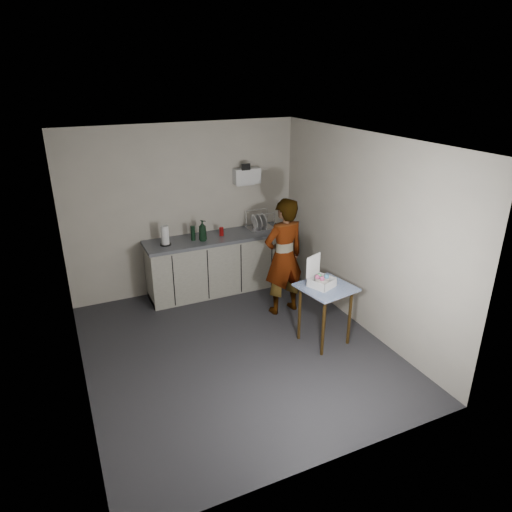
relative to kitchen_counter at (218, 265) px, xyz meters
name	(u,v)px	position (x,y,z in m)	size (l,w,h in m)	color
ground	(236,349)	(-0.40, -1.70, -0.43)	(4.00, 4.00, 0.00)	#2C2C31
wall_back	(185,210)	(-0.40, 0.29, 0.87)	(3.60, 0.02, 2.60)	beige
wall_right	(361,233)	(1.39, -1.70, 0.87)	(0.02, 4.00, 2.60)	beige
wall_left	(70,283)	(-2.19, -1.70, 0.87)	(0.02, 4.00, 2.60)	beige
ceiling	(232,141)	(-0.40, -1.70, 2.17)	(3.60, 4.00, 0.01)	white
kitchen_counter	(218,265)	(0.00, 0.00, 0.00)	(2.24, 0.62, 0.91)	black
wall_shelf	(247,176)	(0.60, 0.22, 1.32)	(0.42, 0.18, 0.37)	white
side_table	(326,294)	(0.71, -1.98, 0.26)	(0.71, 0.71, 0.79)	#35230C
standing_man	(284,257)	(0.61, -1.04, 0.42)	(0.62, 0.41, 1.70)	#B2A593
soap_bottle	(203,231)	(-0.26, -0.09, 0.64)	(0.12, 0.12, 0.32)	black
soda_can	(221,231)	(0.08, 0.01, 0.55)	(0.07, 0.07, 0.13)	red
dark_bottle	(193,233)	(-0.39, -0.01, 0.60)	(0.07, 0.07, 0.22)	black
paper_towel	(165,236)	(-0.81, -0.03, 0.62)	(0.16, 0.16, 0.29)	black
dish_rack	(260,225)	(0.75, 0.06, 0.55)	(0.42, 0.31, 0.29)	silver
bakery_box	(321,280)	(0.65, -1.94, 0.45)	(0.36, 0.36, 0.38)	white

